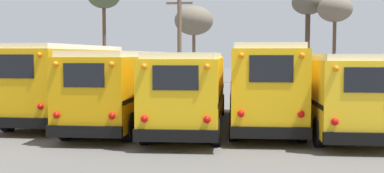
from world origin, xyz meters
name	(u,v)px	position (x,y,z in m)	size (l,w,h in m)	color
ground_plane	(192,126)	(0.00, 0.00, 0.00)	(160.00, 160.00, 0.00)	#5B5956
school_bus_0	(70,79)	(-5.62, 1.02, 1.81)	(2.51, 9.63, 3.33)	#EAAA0F
school_bus_1	(123,85)	(-2.81, -0.24, 1.66)	(2.69, 10.05, 3.04)	#E5A00C
school_bus_2	(190,87)	(0.00, -0.40, 1.64)	(3.03, 10.61, 2.99)	yellow
school_bus_3	(261,82)	(2.81, 0.54, 1.79)	(2.99, 10.45, 3.31)	yellow
school_bus_4	(335,89)	(5.62, -0.52, 1.61)	(2.73, 9.73, 2.94)	yellow
utility_pole	(179,42)	(-2.57, 13.03, 3.79)	(1.80, 0.29, 7.27)	brown
bare_tree_1	(308,6)	(6.75, 20.53, 6.83)	(2.62, 2.62, 8.09)	#473323
bare_tree_2	(335,10)	(8.55, 18.51, 6.26)	(2.63, 2.63, 7.35)	brown
bare_tree_3	(194,21)	(-2.88, 23.16, 5.87)	(3.45, 3.45, 7.21)	brown
fence_line	(209,89)	(0.00, 7.14, 0.98)	(19.30, 0.06, 1.42)	#939399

